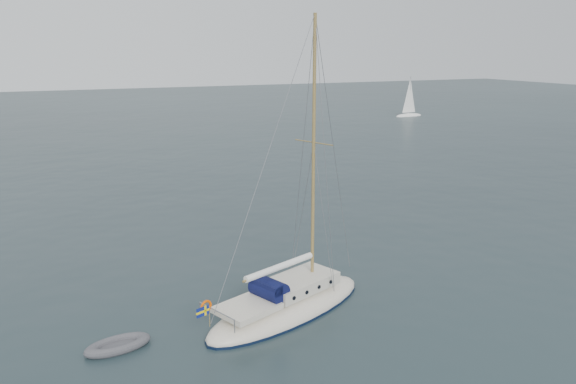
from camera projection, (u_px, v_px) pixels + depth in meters
name	position (u px, v px, depth m)	size (l,w,h in m)	color
ground	(322.00, 284.00, 28.53)	(300.00, 300.00, 0.00)	black
sailboat	(288.00, 291.00, 25.30)	(9.61, 2.88, 13.69)	beige
dinghy	(118.00, 345.00, 22.34)	(2.66, 1.20, 0.38)	#525258
distant_yacht_b	(409.00, 98.00, 97.93)	(5.48, 2.92, 7.27)	white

